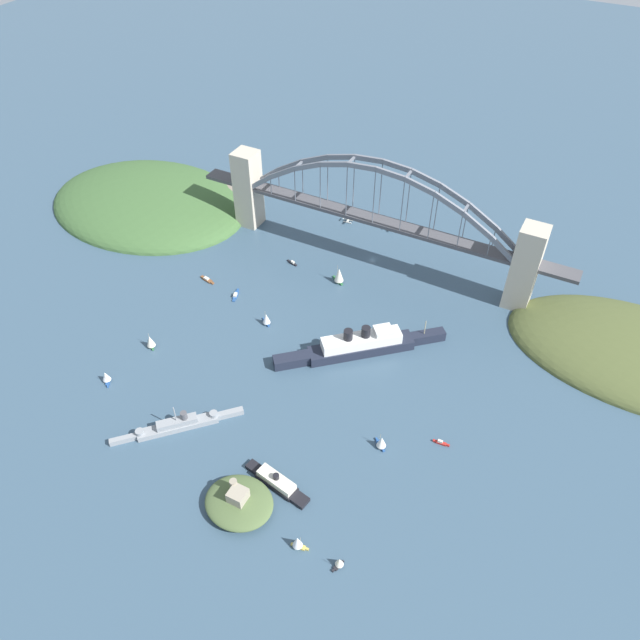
{
  "coord_description": "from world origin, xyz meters",
  "views": [
    {
      "loc": [
        -122.98,
        315.44,
        256.66
      ],
      "look_at": [
        0.0,
        78.96,
        8.0
      ],
      "focal_mm": 34.07,
      "sensor_mm": 36.0,
      "label": 1
    }
  ],
  "objects": [
    {
      "name": "ground_plane",
      "position": [
        0.0,
        0.0,
        0.0
      ],
      "size": [
        1400.0,
        1400.0,
        0.0
      ],
      "primitive_type": "plane",
      "color": "#385166"
    },
    {
      "name": "harbor_arch_bridge",
      "position": [
        -0.0,
        0.0,
        31.44
      ],
      "size": [
        262.31,
        16.09,
        74.18
      ],
      "color": "#BCB29E",
      "rests_on": "ground"
    },
    {
      "name": "headland_east_shore",
      "position": [
        180.6,
        14.1,
        0.0
      ],
      "size": [
        160.77,
        123.28,
        29.91
      ],
      "color": "#3D6033",
      "rests_on": "ground"
    },
    {
      "name": "ocean_liner",
      "position": [
        -29.61,
        84.94,
        5.81
      ],
      "size": [
        82.71,
        73.4,
        19.09
      ],
      "color": "#1E2333",
      "rests_on": "ground"
    },
    {
      "name": "naval_cruiser",
      "position": [
        30.94,
        178.27,
        2.75
      ],
      "size": [
        50.97,
        51.25,
        16.68
      ],
      "color": "gray",
      "rests_on": "ground"
    },
    {
      "name": "harbor_ferry_steamer",
      "position": [
        -31.37,
        183.94,
        2.47
      ],
      "size": [
        36.85,
        12.36,
        8.09
      ],
      "color": "black",
      "rests_on": "ground"
    },
    {
      "name": "fort_island_mid_harbor",
      "position": [
        -21.58,
        201.8,
        3.82
      ],
      "size": [
        33.02,
        28.74,
        13.27
      ],
      "color": "#4C6038",
      "rests_on": "ground"
    },
    {
      "name": "seaplane_taxiing_near_bridge",
      "position": [
        35.01,
        -34.62,
        2.0
      ],
      "size": [
        7.88,
        10.3,
        4.93
      ],
      "color": "#B7B7B2",
      "rests_on": "ground"
    },
    {
      "name": "seaplane_second_in_formation",
      "position": [
        3.04,
        -40.01,
        2.26
      ],
      "size": [
        8.45,
        9.92,
        5.15
      ],
      "color": "#B7B7B2",
      "rests_on": "ground"
    },
    {
      "name": "small_boat_0",
      "position": [
        -55.31,
        206.55,
        4.25
      ],
      "size": [
        8.39,
        5.2,
        9.06
      ],
      "color": "gold",
      "rests_on": "ground"
    },
    {
      "name": "small_boat_1",
      "position": [
        31.55,
        89.57,
        4.36
      ],
      "size": [
        7.95,
        6.72,
        9.25
      ],
      "color": "#234C8C",
      "rests_on": "ground"
    },
    {
      "name": "small_boat_2",
      "position": [
        63.03,
        76.28,
        0.76
      ],
      "size": [
        5.48,
        12.26,
        2.18
      ],
      "color": "#234C8C",
      "rests_on": "ground"
    },
    {
      "name": "small_boat_3",
      "position": [
        -75.29,
        205.85,
        3.1
      ],
      "size": [
        4.81,
        6.76,
        6.61
      ],
      "color": "black",
      "rests_on": "ground"
    },
    {
      "name": "small_boat_4",
      "position": [
        47.2,
        29.58,
        0.81
      ],
      "size": [
        8.74,
        3.7,
        2.28
      ],
      "color": "black",
      "rests_on": "ground"
    },
    {
      "name": "small_boat_5",
      "position": [
        9.95,
        32.75,
        6.02
      ],
      "size": [
        10.33,
        8.29,
        13.04
      ],
      "color": "#2D6B3D",
      "rests_on": "ground"
    },
    {
      "name": "small_boat_6",
      "position": [
        81.67,
        138.04,
        4.74
      ],
      "size": [
        8.33,
        7.29,
        10.08
      ],
      "color": "#2D6B3D",
      "rests_on": "ground"
    },
    {
      "name": "small_boat_7",
      "position": [
        88.67,
        71.68,
        0.72
      ],
      "size": [
        12.04,
        4.44,
        1.98
      ],
      "color": "brown",
      "rests_on": "ground"
    },
    {
      "name": "small_boat_8",
      "position": [
        86.46,
        170.82,
        3.72
      ],
      "size": [
        7.39,
        7.41,
        7.95
      ],
      "color": "#234C8C",
      "rests_on": "ground"
    },
    {
      "name": "small_boat_9",
      "position": [
        -66.92,
        140.76,
        4.18
      ],
      "size": [
        8.07,
        7.33,
        8.93
      ],
      "color": "#234C8C",
      "rests_on": "ground"
    },
    {
      "name": "small_boat_10",
      "position": [
        -93.19,
        124.92,
        0.84
      ],
      "size": [
        8.68,
        2.05,
        2.37
      ],
      "color": "#B2231E",
      "rests_on": "ground"
    }
  ]
}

